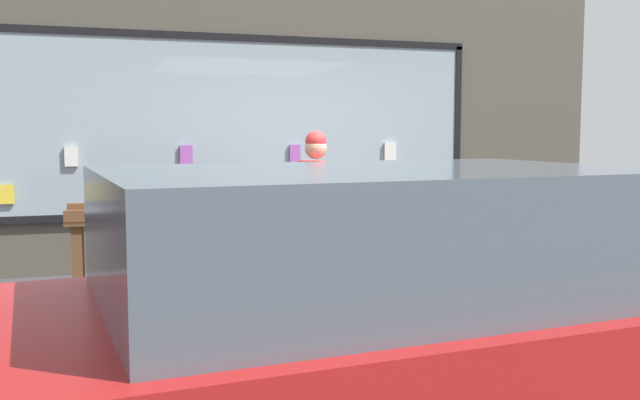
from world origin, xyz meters
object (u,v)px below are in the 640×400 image
(display_table_right, at_px, (435,209))
(sandwich_board_sign, at_px, (591,226))
(small_dog, at_px, (363,269))
(parked_car, at_px, (374,317))
(person_browsing, at_px, (316,203))
(display_table_left, at_px, (192,222))

(display_table_right, distance_m, sandwich_board_sign, 1.88)
(small_dog, distance_m, sandwich_board_sign, 3.06)
(display_table_right, bearing_deg, parked_car, -120.64)
(display_table_right, relative_size, person_browsing, 1.45)
(display_table_right, height_order, parked_car, parked_car)
(person_browsing, distance_m, small_dog, 0.75)
(display_table_right, height_order, person_browsing, person_browsing)
(person_browsing, distance_m, sandwich_board_sign, 3.43)
(display_table_left, relative_size, parked_car, 0.53)
(parked_car, bearing_deg, small_dog, 64.85)
(display_table_right, xyz_separation_m, parked_car, (-2.32, -3.91, -0.00))
(display_table_right, relative_size, sandwich_board_sign, 2.27)
(display_table_left, height_order, person_browsing, person_browsing)
(display_table_left, distance_m, sandwich_board_sign, 4.46)
(person_browsing, height_order, small_dog, person_browsing)
(small_dog, bearing_deg, person_browsing, 45.41)
(sandwich_board_sign, bearing_deg, person_browsing, 171.54)
(small_dog, xyz_separation_m, sandwich_board_sign, (3.00, 0.60, 0.21))
(person_browsing, xyz_separation_m, sandwich_board_sign, (3.38, 0.37, -0.40))
(sandwich_board_sign, bearing_deg, display_table_right, 159.50)
(display_table_left, height_order, parked_car, parked_car)
(sandwich_board_sign, bearing_deg, parked_car, -153.04)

